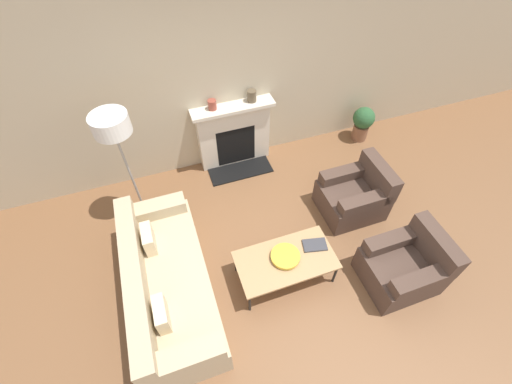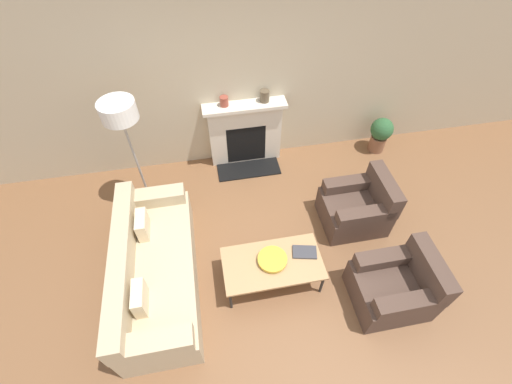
{
  "view_description": "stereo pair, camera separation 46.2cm",
  "coord_description": "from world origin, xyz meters",
  "views": [
    {
      "loc": [
        -1.04,
        -1.71,
        3.95
      ],
      "look_at": [
        -0.04,
        1.14,
        0.45
      ],
      "focal_mm": 24.0,
      "sensor_mm": 36.0,
      "label": 1
    },
    {
      "loc": [
        -0.6,
        -1.83,
        3.95
      ],
      "look_at": [
        -0.04,
        1.14,
        0.45
      ],
      "focal_mm": 24.0,
      "sensor_mm": 36.0,
      "label": 2
    }
  ],
  "objects": [
    {
      "name": "coffee_table",
      "position": [
        -0.04,
        0.08,
        0.37
      ],
      "size": [
        1.17,
        0.63,
        0.4
      ],
      "color": "tan",
      "rests_on": "ground_plane"
    },
    {
      "name": "fireplace",
      "position": [
        -0.0,
        2.29,
        0.52
      ],
      "size": [
        1.23,
        0.59,
        1.07
      ],
      "color": "beige",
      "rests_on": "ground_plane"
    },
    {
      "name": "ground_plane",
      "position": [
        0.0,
        0.0,
        0.0
      ],
      "size": [
        18.0,
        18.0,
        0.0
      ],
      "primitive_type": "plane",
      "color": "brown"
    },
    {
      "name": "mantel_vase_center_left",
      "position": [
        0.3,
        2.3,
        1.15
      ],
      "size": [
        0.13,
        0.13,
        0.17
      ],
      "color": "brown",
      "rests_on": "fireplace"
    },
    {
      "name": "armchair_far",
      "position": [
        1.29,
        0.75,
        0.3
      ],
      "size": [
        0.84,
        0.73,
        0.79
      ],
      "rotation": [
        0.0,
        0.0,
        -1.57
      ],
      "color": "#4C382D",
      "rests_on": "ground_plane"
    },
    {
      "name": "couch",
      "position": [
        -1.42,
        0.29,
        0.31
      ],
      "size": [
        0.85,
        2.07,
        0.79
      ],
      "rotation": [
        0.0,
        0.0,
        1.57
      ],
      "color": "tan",
      "rests_on": "ground_plane"
    },
    {
      "name": "mantel_vase_left",
      "position": [
        -0.28,
        2.3,
        1.14
      ],
      "size": [
        0.12,
        0.12,
        0.14
      ],
      "color": "brown",
      "rests_on": "fireplace"
    },
    {
      "name": "potted_plant",
      "position": [
        2.21,
        2.11,
        0.35
      ],
      "size": [
        0.36,
        0.36,
        0.61
      ],
      "color": "brown",
      "rests_on": "ground_plane"
    },
    {
      "name": "bowl",
      "position": [
        -0.04,
        0.11,
        0.43
      ],
      "size": [
        0.35,
        0.35,
        0.06
      ],
      "color": "gold",
      "rests_on": "coffee_table"
    },
    {
      "name": "wall_back",
      "position": [
        0.0,
        2.43,
        1.45
      ],
      "size": [
        18.0,
        0.06,
        2.9
      ],
      "color": "#BCAD8E",
      "rests_on": "ground_plane"
    },
    {
      "name": "armchair_near",
      "position": [
        1.29,
        -0.42,
        0.3
      ],
      "size": [
        0.84,
        0.73,
        0.79
      ],
      "rotation": [
        0.0,
        0.0,
        -1.57
      ],
      "color": "#4C382D",
      "rests_on": "ground_plane"
    },
    {
      "name": "floor_lamp",
      "position": [
        -1.56,
        1.68,
        1.43
      ],
      "size": [
        0.43,
        0.43,
        1.71
      ],
      "color": "gray",
      "rests_on": "ground_plane"
    },
    {
      "name": "book",
      "position": [
        0.36,
        0.14,
        0.41
      ],
      "size": [
        0.32,
        0.23,
        0.02
      ],
      "rotation": [
        0.0,
        0.0,
        -0.22
      ],
      "color": "#38383D",
      "rests_on": "coffee_table"
    }
  ]
}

